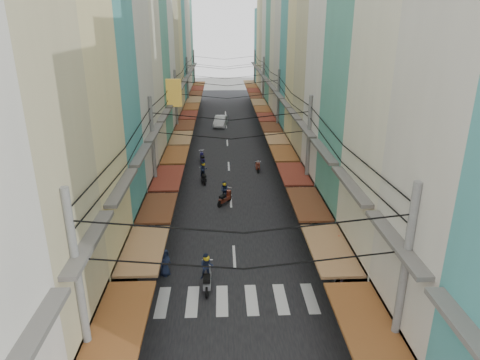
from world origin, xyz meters
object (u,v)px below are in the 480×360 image
object	(u,v)px
white_car	(221,126)
traffic_sign	(337,251)
bicycle	(372,263)
market_umbrella	(375,256)

from	to	relation	value
white_car	traffic_sign	size ratio (longest dim) A/B	1.50
white_car	traffic_sign	distance (m)	35.94
white_car	bicycle	size ratio (longest dim) A/B	2.97
market_umbrella	bicycle	bearing A→B (deg)	69.64
white_car	market_umbrella	bearing A→B (deg)	-71.12
traffic_sign	bicycle	bearing A→B (deg)	42.36
white_car	traffic_sign	bearing A→B (deg)	-73.46
white_car	traffic_sign	xyz separation A→B (m)	(5.50, -35.44, 2.25)
white_car	traffic_sign	world-z (taller)	traffic_sign
bicycle	traffic_sign	size ratio (longest dim) A/B	0.51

